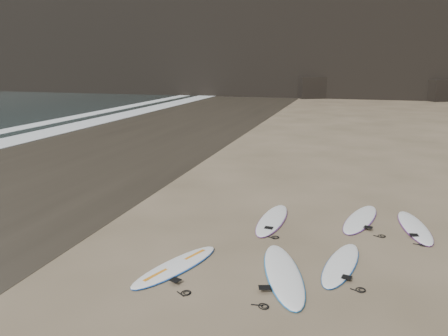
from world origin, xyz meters
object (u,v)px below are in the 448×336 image
(surfboard_0, at_px, (176,266))
(surfboard_1, at_px, (283,273))
(surfboard_7, at_px, (415,227))
(surfboard_6, at_px, (360,219))
(surfboard_2, at_px, (341,264))
(surfboard_5, at_px, (272,219))

(surfboard_0, xyz_separation_m, surfboard_1, (2.21, 0.28, 0.01))
(surfboard_1, bearing_deg, surfboard_7, 32.95)
(surfboard_6, height_order, surfboard_7, surfboard_6)
(surfboard_0, xyz_separation_m, surfboard_6, (3.74, 4.01, 0.00))
(surfboard_2, bearing_deg, surfboard_1, -133.99)
(surfboard_1, bearing_deg, surfboard_5, 86.47)
(surfboard_7, bearing_deg, surfboard_0, -151.30)
(surfboard_7, bearing_deg, surfboard_1, -137.32)
(surfboard_1, relative_size, surfboard_2, 1.19)
(surfboard_6, xyz_separation_m, surfboard_7, (1.33, -0.23, -0.00))
(surfboard_0, distance_m, surfboard_5, 3.59)
(surfboard_1, distance_m, surfboard_7, 4.52)
(surfboard_5, relative_size, surfboard_7, 1.06)
(surfboard_2, distance_m, surfboard_5, 2.91)
(surfboard_2, bearing_deg, surfboard_0, -151.32)
(surfboard_6, distance_m, surfboard_7, 1.35)
(surfboard_1, bearing_deg, surfboard_2, 17.32)
(surfboard_6, relative_size, surfboard_7, 1.05)
(surfboard_1, distance_m, surfboard_5, 3.10)
(surfboard_1, xyz_separation_m, surfboard_7, (2.87, 3.50, -0.01))
(surfboard_1, height_order, surfboard_2, surfboard_1)
(surfboard_0, relative_size, surfboard_6, 0.95)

